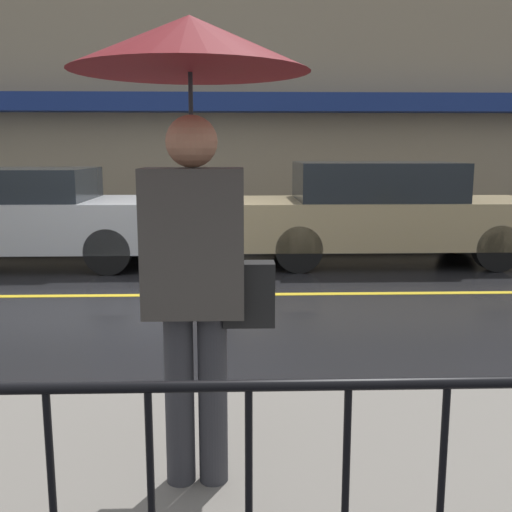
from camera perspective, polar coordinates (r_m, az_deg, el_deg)
ground_plane at (r=7.27m, az=-12.28°, el=-3.70°), size 80.00×80.00×0.00m
sidewalk_far at (r=11.24m, az=-8.58°, el=1.52°), size 28.00×2.17×0.10m
lane_marking at (r=7.27m, az=-12.28°, el=-3.67°), size 25.20×0.12×0.01m
building_storefront at (r=12.35m, az=-8.24°, el=14.23°), size 28.00×0.85×5.24m
pedestrian at (r=2.72m, az=-6.07°, el=12.06°), size 1.05×1.05×2.17m
car_silver at (r=9.59m, az=-21.19°, el=3.65°), size 4.36×1.83×1.43m
car_tan at (r=9.32m, az=12.00°, el=4.14°), size 4.55×1.72×1.52m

